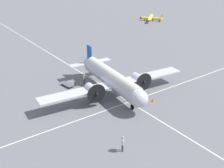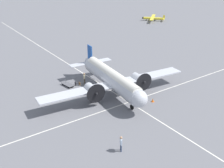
{
  "view_description": "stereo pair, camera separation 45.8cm",
  "coord_description": "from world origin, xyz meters",
  "px_view_note": "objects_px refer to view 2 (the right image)",
  "views": [
    {
      "loc": [
        30.37,
        -21.84,
        18.61
      ],
      "look_at": [
        0.0,
        0.0,
        1.52
      ],
      "focal_mm": 45.0,
      "sensor_mm": 36.0,
      "label": 1
    },
    {
      "loc": [
        30.63,
        -21.47,
        18.61
      ],
      "look_at": [
        0.0,
        0.0,
        1.52
      ],
      "focal_mm": 45.0,
      "sensor_mm": 36.0,
      "label": 2
    }
  ],
  "objects_px": {
    "airliner_main": "(113,79)",
    "traffic_cone": "(153,100)",
    "baggage_cart": "(68,84)",
    "crew_foreground": "(121,142)",
    "suitcase_near_door": "(80,84)",
    "light_aircraft_distant": "(153,18)",
    "suitcase_upright_spare": "(76,84)",
    "passenger_boarding": "(84,77)"
  },
  "relations": [
    {
      "from": "crew_foreground",
      "to": "baggage_cart",
      "type": "relative_size",
      "value": 0.76
    },
    {
      "from": "crew_foreground",
      "to": "airliner_main",
      "type": "bearing_deg",
      "value": 174.93
    },
    {
      "from": "airliner_main",
      "to": "crew_foreground",
      "type": "height_order",
      "value": "airliner_main"
    },
    {
      "from": "passenger_boarding",
      "to": "suitcase_upright_spare",
      "type": "height_order",
      "value": "passenger_boarding"
    },
    {
      "from": "airliner_main",
      "to": "passenger_boarding",
      "type": "xyz_separation_m",
      "value": [
        -5.78,
        -1.55,
        -1.27
      ]
    },
    {
      "from": "airliner_main",
      "to": "suitcase_near_door",
      "type": "distance_m",
      "value": 6.58
    },
    {
      "from": "crew_foreground",
      "to": "traffic_cone",
      "type": "xyz_separation_m",
      "value": [
        -6.18,
        10.19,
        -0.87
      ]
    },
    {
      "from": "suitcase_upright_spare",
      "to": "light_aircraft_distant",
      "type": "distance_m",
      "value": 52.09
    },
    {
      "from": "baggage_cart",
      "to": "light_aircraft_distant",
      "type": "bearing_deg",
      "value": 114.04
    },
    {
      "from": "suitcase_near_door",
      "to": "traffic_cone",
      "type": "relative_size",
      "value": 1.07
    },
    {
      "from": "suitcase_near_door",
      "to": "baggage_cart",
      "type": "distance_m",
      "value": 1.87
    },
    {
      "from": "airliner_main",
      "to": "crew_foreground",
      "type": "xyz_separation_m",
      "value": [
        11.26,
        -6.98,
        -1.29
      ]
    },
    {
      "from": "passenger_boarding",
      "to": "light_aircraft_distant",
      "type": "height_order",
      "value": "light_aircraft_distant"
    },
    {
      "from": "suitcase_near_door",
      "to": "suitcase_upright_spare",
      "type": "bearing_deg",
      "value": -118.27
    },
    {
      "from": "crew_foreground",
      "to": "traffic_cone",
      "type": "bearing_deg",
      "value": 147.98
    },
    {
      "from": "suitcase_near_door",
      "to": "traffic_cone",
      "type": "height_order",
      "value": "suitcase_near_door"
    },
    {
      "from": "suitcase_near_door",
      "to": "suitcase_upright_spare",
      "type": "relative_size",
      "value": 0.85
    },
    {
      "from": "traffic_cone",
      "to": "airliner_main",
      "type": "bearing_deg",
      "value": -147.69
    },
    {
      "from": "baggage_cart",
      "to": "suitcase_upright_spare",
      "type": "bearing_deg",
      "value": 57.87
    },
    {
      "from": "passenger_boarding",
      "to": "baggage_cart",
      "type": "xyz_separation_m",
      "value": [
        -0.72,
        -2.64,
        -0.84
      ]
    },
    {
      "from": "passenger_boarding",
      "to": "airliner_main",
      "type": "bearing_deg",
      "value": 61.68
    },
    {
      "from": "crew_foreground",
      "to": "light_aircraft_distant",
      "type": "relative_size",
      "value": 0.23
    },
    {
      "from": "baggage_cart",
      "to": "passenger_boarding",
      "type": "bearing_deg",
      "value": 65.97
    },
    {
      "from": "baggage_cart",
      "to": "traffic_cone",
      "type": "distance_m",
      "value": 13.73
    },
    {
      "from": "suitcase_near_door",
      "to": "traffic_cone",
      "type": "distance_m",
      "value": 12.19
    },
    {
      "from": "crew_foreground",
      "to": "baggage_cart",
      "type": "distance_m",
      "value": 17.99
    },
    {
      "from": "airliner_main",
      "to": "traffic_cone",
      "type": "relative_size",
      "value": 45.01
    },
    {
      "from": "suitcase_upright_spare",
      "to": "light_aircraft_distant",
      "type": "height_order",
      "value": "light_aircraft_distant"
    },
    {
      "from": "passenger_boarding",
      "to": "suitcase_upright_spare",
      "type": "distance_m",
      "value": 1.72
    },
    {
      "from": "passenger_boarding",
      "to": "traffic_cone",
      "type": "bearing_deg",
      "value": 70.36
    },
    {
      "from": "baggage_cart",
      "to": "traffic_cone",
      "type": "xyz_separation_m",
      "value": [
        11.57,
        7.39,
        -0.04
      ]
    },
    {
      "from": "airliner_main",
      "to": "suitcase_near_door",
      "type": "relative_size",
      "value": 42.06
    },
    {
      "from": "airliner_main",
      "to": "baggage_cart",
      "type": "bearing_deg",
      "value": -141.04
    },
    {
      "from": "suitcase_upright_spare",
      "to": "crew_foreground",
      "type": "bearing_deg",
      "value": -12.85
    },
    {
      "from": "airliner_main",
      "to": "traffic_cone",
      "type": "bearing_deg",
      "value": 38.48
    },
    {
      "from": "suitcase_upright_spare",
      "to": "traffic_cone",
      "type": "xyz_separation_m",
      "value": [
        11.08,
        6.25,
        -0.07
      ]
    },
    {
      "from": "airliner_main",
      "to": "crew_foreground",
      "type": "bearing_deg",
      "value": -25.61
    },
    {
      "from": "airliner_main",
      "to": "traffic_cone",
      "type": "distance_m",
      "value": 6.38
    },
    {
      "from": "airliner_main",
      "to": "baggage_cart",
      "type": "relative_size",
      "value": 9.53
    },
    {
      "from": "baggage_cart",
      "to": "traffic_cone",
      "type": "relative_size",
      "value": 4.72
    },
    {
      "from": "crew_foreground",
      "to": "traffic_cone",
      "type": "distance_m",
      "value": 11.95
    },
    {
      "from": "traffic_cone",
      "to": "crew_foreground",
      "type": "bearing_deg",
      "value": -58.74
    }
  ]
}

